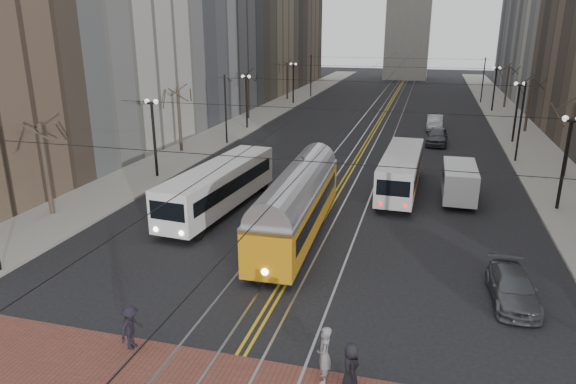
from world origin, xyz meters
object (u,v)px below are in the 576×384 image
Objects in this scene: transit_bus at (219,189)px; sedan_silver at (435,123)px; sedan_parked at (512,288)px; streetcar at (297,210)px; pedestrian_a at (351,367)px; pedestrian_d at (131,327)px; rear_bus at (401,173)px; cargo_van at (459,184)px; pedestrian_b at (324,355)px; sedan_grey at (437,136)px.

sedan_silver is at bearing 72.15° from transit_bus.
transit_bus reaches higher than sedan_parked.
sedan_parked is at bearing -19.16° from transit_bus.
streetcar reaches higher than pedestrian_a.
streetcar reaches higher than pedestrian_d.
cargo_van is (3.76, -0.88, -0.21)m from rear_bus.
sedan_parked is 15.06m from pedestrian_d.
cargo_van is 3.17× the size of pedestrian_d.
pedestrian_a reaches higher than sedan_silver.
sedan_grey is at bearing 165.83° from pedestrian_b.
pedestrian_d is at bearing -109.13° from rear_bus.
sedan_parked is 9.52m from pedestrian_b.
rear_bus is at bearing 108.62° from sedan_parked.
transit_bus reaches higher than sedan_grey.
transit_bus is 17.53m from pedestrian_a.
sedan_parked is at bearing -57.62° from pedestrian_a.
streetcar is at bearing -115.93° from rear_bus.
rear_bus is 3.86m from cargo_van.
sedan_silver is (7.13, 33.03, -0.72)m from streetcar.
streetcar is 12.58m from pedestrian_a.
rear_bus is 23.80m from sedan_silver.
streetcar is 7.66× the size of pedestrian_d.
streetcar reaches higher than cargo_van.
cargo_van is 24.62m from sedan_silver.
sedan_parked is (3.15, -37.49, -0.15)m from sedan_silver.
rear_bus is 14.84m from sedan_parked.
rear_bus is 2.23× the size of sedan_silver.
pedestrian_a is (-2.44, -44.68, 0.06)m from sedan_silver.
transit_bus is 14.30m from pedestrian_d.
sedan_silver is 37.62m from sedan_parked.
transit_bus is 5.93× the size of pedestrian_b.
cargo_van is at bearing -82.63° from sedan_grey.
rear_bus reaches higher than pedestrian_b.
rear_bus is at bearing 168.33° from pedestrian_b.
sedan_parked is (1.63, -12.92, -0.54)m from cargo_van.
pedestrian_b is (-6.47, -6.98, 0.35)m from sedan_parked.
rear_bus reaches higher than sedan_parked.
sedan_grey is 2.92× the size of pedestrian_a.
sedan_parked is at bearing -84.46° from sedan_silver.
cargo_van is at bearing 27.31° from transit_bus.
cargo_van reaches higher than pedestrian_b.
rear_bus is at bearing -94.67° from sedan_silver.
streetcar reaches higher than transit_bus.
transit_bus reaches higher than pedestrian_d.
pedestrian_d reaches higher than pedestrian_a.
streetcar is 6.58× the size of pedestrian_b.
rear_bus reaches higher than cargo_van.
pedestrian_a is at bearing -130.56° from sedan_parked.
rear_bus is 20.81m from pedestrian_b.
sedan_silver reaches higher than sedan_parked.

